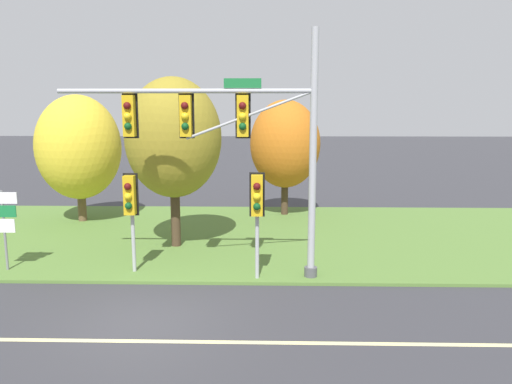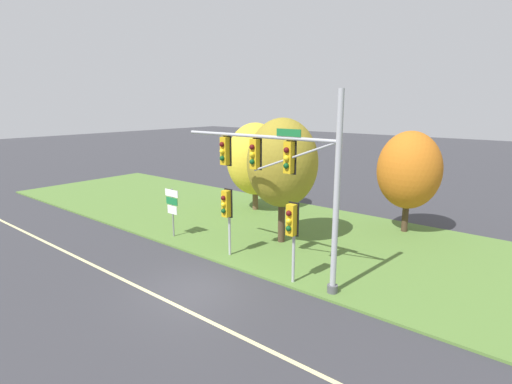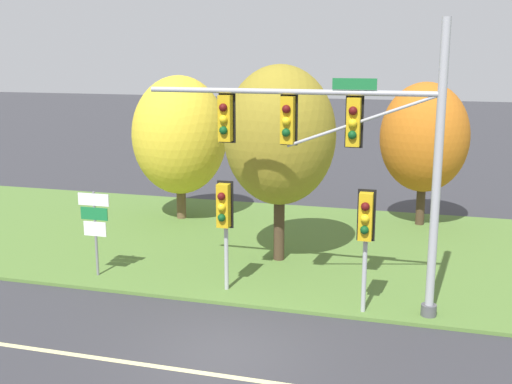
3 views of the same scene
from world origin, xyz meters
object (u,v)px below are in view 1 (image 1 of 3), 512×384
at_px(tree_nearest_road, 79,148).
at_px(tree_left_of_mast, 173,138).
at_px(tree_behind_signpost, 285,144).
at_px(pedestrian_signal_further_along, 257,202).
at_px(pedestrian_signal_near_kerb, 130,201).
at_px(traffic_signal_mast, 235,133).
at_px(route_sign_post, 3,218).

height_order(tree_nearest_road, tree_left_of_mast, tree_left_of_mast).
bearing_deg(tree_behind_signpost, pedestrian_signal_further_along, -96.87).
xyz_separation_m(pedestrian_signal_near_kerb, tree_behind_signpost, (5.10, 8.95, 1.12)).
height_order(traffic_signal_mast, tree_left_of_mast, traffic_signal_mast).
bearing_deg(tree_nearest_road, tree_left_of_mast, -38.74).
relative_size(route_sign_post, tree_left_of_mast, 0.41).
height_order(route_sign_post, tree_behind_signpost, tree_behind_signpost).
xyz_separation_m(tree_nearest_road, tree_left_of_mast, (5.12, -4.11, 0.68)).
bearing_deg(tree_left_of_mast, route_sign_post, -148.86).
height_order(traffic_signal_mast, pedestrian_signal_further_along, traffic_signal_mast).
height_order(traffic_signal_mast, tree_behind_signpost, traffic_signal_mast).
bearing_deg(tree_nearest_road, pedestrian_signal_further_along, -43.48).
xyz_separation_m(pedestrian_signal_further_along, tree_left_of_mast, (-3.16, 3.75, 1.67)).
bearing_deg(tree_left_of_mast, pedestrian_signal_near_kerb, -103.99).
bearing_deg(tree_left_of_mast, pedestrian_signal_further_along, -49.82).
bearing_deg(pedestrian_signal_further_along, traffic_signal_mast, 152.56).
xyz_separation_m(pedestrian_signal_further_along, tree_nearest_road, (-8.28, 7.85, 0.99)).
bearing_deg(pedestrian_signal_further_along, tree_left_of_mast, 130.18).
bearing_deg(pedestrian_signal_near_kerb, tree_behind_signpost, 60.30).
distance_m(pedestrian_signal_further_along, route_sign_post, 8.19).
bearing_deg(tree_nearest_road, traffic_signal_mast, -44.59).
relative_size(pedestrian_signal_further_along, tree_nearest_road, 0.57).
height_order(traffic_signal_mast, route_sign_post, traffic_signal_mast).
relative_size(traffic_signal_mast, tree_nearest_road, 1.35).
xyz_separation_m(tree_nearest_road, tree_behind_signpost, (9.43, 1.64, 0.04)).
relative_size(tree_left_of_mast, tree_behind_signpost, 1.13).
bearing_deg(pedestrian_signal_near_kerb, traffic_signal_mast, -3.47).
bearing_deg(tree_behind_signpost, route_sign_post, -136.65).
height_order(traffic_signal_mast, pedestrian_signal_near_kerb, traffic_signal_mast).
distance_m(tree_nearest_road, tree_left_of_mast, 6.60).
bearing_deg(pedestrian_signal_further_along, tree_behind_signpost, 83.13).
relative_size(pedestrian_signal_near_kerb, route_sign_post, 1.22).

